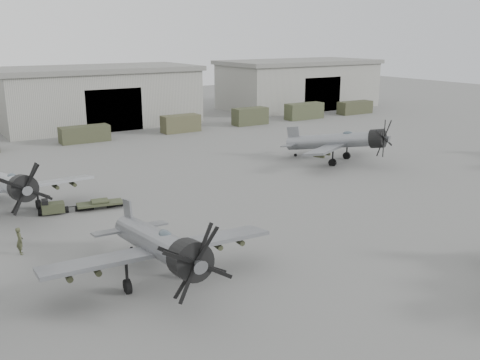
% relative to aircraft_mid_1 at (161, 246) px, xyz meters
% --- Properties ---
extents(ground, '(220.00, 220.00, 0.00)m').
position_rel_aircraft_mid_1_xyz_m(ground, '(14.30, -7.49, -2.34)').
color(ground, slate).
rests_on(ground, ground).
extents(hangar_center, '(29.00, 14.80, 8.70)m').
position_rel_aircraft_mid_1_xyz_m(hangar_center, '(14.30, 54.47, 2.04)').
color(hangar_center, '#9E9D94').
rests_on(hangar_center, ground).
extents(hangar_right, '(29.00, 14.80, 8.70)m').
position_rel_aircraft_mid_1_xyz_m(hangar_right, '(52.30, 54.47, 2.04)').
color(hangar_right, '#9E9D94').
rests_on(hangar_right, ground).
extents(support_truck_3, '(6.19, 2.20, 2.05)m').
position_rel_aircraft_mid_1_xyz_m(support_truck_3, '(8.42, 42.51, -1.31)').
color(support_truck_3, '#3C3F29').
rests_on(support_truck_3, ground).
extents(support_truck_4, '(5.40, 2.20, 2.38)m').
position_rel_aircraft_mid_1_xyz_m(support_truck_4, '(22.00, 42.51, -1.15)').
color(support_truck_4, '#4A4A30').
rests_on(support_truck_4, ground).
extents(support_truck_5, '(5.40, 2.20, 2.56)m').
position_rel_aircraft_mid_1_xyz_m(support_truck_5, '(33.68, 42.51, -1.06)').
color(support_truck_5, '#3D412A').
rests_on(support_truck_5, ground).
extents(support_truck_6, '(6.54, 2.20, 2.56)m').
position_rel_aircraft_mid_1_xyz_m(support_truck_6, '(44.16, 42.51, -1.06)').
color(support_truck_6, '#40452D').
rests_on(support_truck_6, ground).
extents(support_truck_7, '(6.48, 2.20, 2.14)m').
position_rel_aircraft_mid_1_xyz_m(support_truck_7, '(55.34, 42.51, -1.27)').
color(support_truck_7, '#3B3D28').
rests_on(support_truck_7, ground).
extents(aircraft_mid_1, '(12.86, 11.57, 5.14)m').
position_rel_aircraft_mid_1_xyz_m(aircraft_mid_1, '(0.00, 0.00, 0.00)').
color(aircraft_mid_1, gray).
rests_on(aircraft_mid_1, ground).
extents(aircraft_far_0, '(12.57, 11.31, 5.02)m').
position_rel_aircraft_mid_1_xyz_m(aircraft_far_0, '(-4.62, 17.25, -0.05)').
color(aircraft_far_0, '#9FA2A7').
rests_on(aircraft_far_0, ground).
extents(aircraft_far_1, '(12.56, 11.40, 5.16)m').
position_rel_aircraft_mid_1_xyz_m(aircraft_far_1, '(28.28, 16.56, 0.01)').
color(aircraft_far_1, gray).
rests_on(aircraft_far_1, ground).
extents(tug_trailer, '(6.20, 2.17, 1.23)m').
position_rel_aircraft_mid_1_xyz_m(tug_trailer, '(-0.75, 15.38, -1.88)').
color(tug_trailer, '#373D27').
rests_on(tug_trailer, ground).
extents(ground_crew, '(0.44, 0.66, 1.76)m').
position_rel_aircraft_mid_1_xyz_m(ground_crew, '(-5.70, 8.80, -1.46)').
color(ground_crew, '#3F422B').
rests_on(ground_crew, ground).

